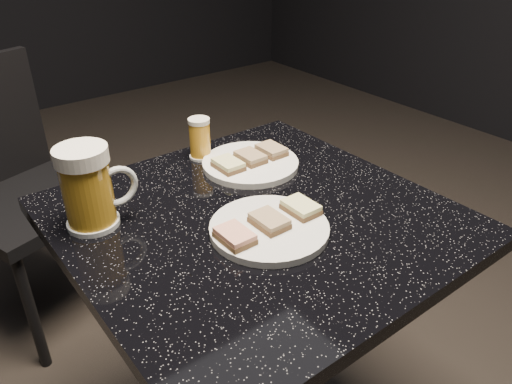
% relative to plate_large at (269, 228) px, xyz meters
% --- Properties ---
extents(plate_large, '(0.22, 0.22, 0.01)m').
position_rel_plate_large_xyz_m(plate_large, '(0.00, 0.00, 0.00)').
color(plate_large, silver).
rests_on(plate_large, table).
extents(plate_small, '(0.22, 0.22, 0.01)m').
position_rel_plate_large_xyz_m(plate_small, '(0.13, 0.23, 0.00)').
color(plate_small, white).
rests_on(plate_small, table).
extents(table, '(0.70, 0.70, 0.75)m').
position_rel_plate_large_xyz_m(table, '(0.02, 0.06, -0.25)').
color(table, black).
rests_on(table, floor).
extents(beer_mug, '(0.14, 0.10, 0.16)m').
position_rel_plate_large_xyz_m(beer_mug, '(-0.24, 0.22, 0.07)').
color(beer_mug, white).
rests_on(beer_mug, table).
extents(beer_tumbler, '(0.05, 0.05, 0.10)m').
position_rel_plate_large_xyz_m(beer_tumbler, '(0.07, 0.34, 0.04)').
color(beer_tumbler, silver).
rests_on(beer_tumbler, table).
extents(chair, '(0.52, 0.52, 0.88)m').
position_rel_plate_large_xyz_m(chair, '(-0.24, 0.99, -0.26)').
color(chair, black).
rests_on(chair, floor).
extents(canapes_on_plate_large, '(0.20, 0.07, 0.02)m').
position_rel_plate_large_xyz_m(canapes_on_plate_large, '(0.00, 0.00, 0.02)').
color(canapes_on_plate_large, '#4C3521').
rests_on(canapes_on_plate_large, plate_large).
extents(canapes_on_plate_small, '(0.17, 0.07, 0.02)m').
position_rel_plate_large_xyz_m(canapes_on_plate_small, '(0.13, 0.23, 0.02)').
color(canapes_on_plate_small, '#4C3521').
rests_on(canapes_on_plate_small, plate_small).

